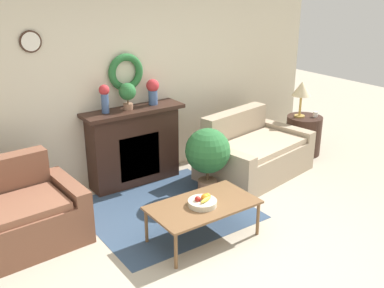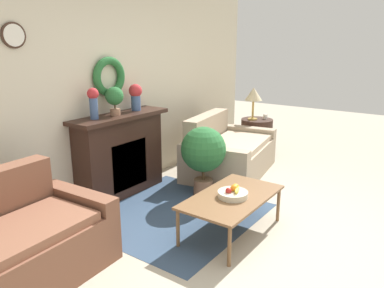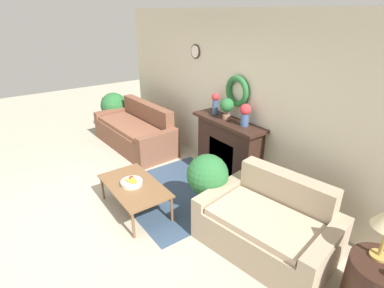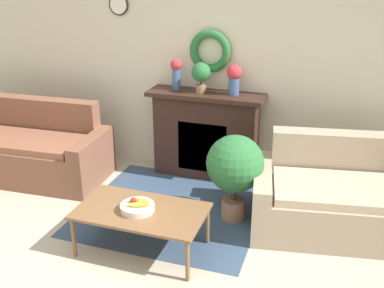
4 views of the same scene
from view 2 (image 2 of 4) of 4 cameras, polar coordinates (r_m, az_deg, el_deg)
ground_plane at (r=3.79m, az=13.27°, el=-15.63°), size 16.00×16.00×0.00m
floor_rug at (r=4.41m, az=-2.81°, el=-10.52°), size 1.85×1.75×0.01m
wall_back at (r=4.76m, az=-14.19°, el=8.00°), size 6.80×0.16×2.70m
fireplace at (r=4.87m, az=-10.83°, el=-1.56°), size 1.37×0.41×1.06m
loveseat_right at (r=5.66m, az=5.48°, el=-1.35°), size 1.70×1.25×0.86m
coffee_table at (r=3.86m, az=6.11°, el=-8.30°), size 1.15×0.65×0.41m
fruit_bowl at (r=3.81m, az=6.27°, el=-7.45°), size 0.31×0.31×0.12m
side_table_by_loveseat at (r=6.72m, az=9.77°, el=1.19°), size 0.55×0.55×0.61m
table_lamp at (r=6.55m, az=9.36°, el=7.38°), size 0.30×0.30×0.56m
mug at (r=6.72m, az=11.12°, el=4.14°), size 0.07×0.07×0.08m
vase_on_mantel_left at (r=4.47m, az=-14.81°, el=6.37°), size 0.13×0.13×0.36m
vase_on_mantel_right at (r=4.94m, az=-8.59°, el=7.36°), size 0.17×0.17×0.34m
potted_plant_on_mantel at (r=4.65m, az=-11.73°, el=6.94°), size 0.22×0.22×0.35m
potted_plant_floor_by_loveseat at (r=4.71m, az=1.75°, el=-1.20°), size 0.57×0.57×0.90m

